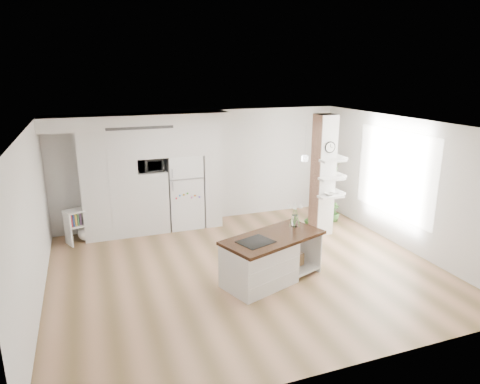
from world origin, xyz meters
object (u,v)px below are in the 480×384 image
Objects in this scene: refrigerator at (184,191)px; kitchen_island at (264,260)px; bookshelf at (83,227)px; floor_plant_a at (310,219)px.

refrigerator is 3.36m from kitchen_island.
kitchen_island is at bearing -70.46° from bookshelf.
bookshelf is (-2.95, 3.09, -0.11)m from kitchen_island.
floor_plant_a is (2.70, -1.24, -0.61)m from refrigerator.
floor_plant_a is at bearing 24.86° from kitchen_island.
bookshelf is at bearing 167.97° from floor_plant_a.
kitchen_island is at bearing -78.77° from refrigerator.
refrigerator reaches higher than bookshelf.
kitchen_island is at bearing -135.28° from floor_plant_a.
refrigerator is at bearing 155.37° from floor_plant_a.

